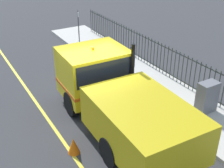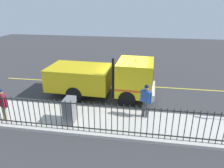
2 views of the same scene
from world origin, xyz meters
name	(u,v)px [view 1 (image 1 of 2)]	position (x,y,z in m)	size (l,w,h in m)	color
ground_plane	(99,111)	(0.00, 0.00, 0.00)	(44.99, 44.99, 0.00)	#38383A
sidewalk_slab	(161,90)	(3.13, 0.00, 0.07)	(2.52, 20.45, 0.15)	beige
lane_marking	(53,126)	(-1.91, 0.00, 0.00)	(0.12, 18.41, 0.01)	yellow
work_truck	(114,93)	(0.10, -0.99, 1.31)	(2.69, 6.58, 2.75)	yellow
worker_standing	(132,60)	(2.44, 1.29, 1.21)	(0.45, 0.55, 1.73)	#264C99
iron_fence	(180,68)	(4.16, 0.00, 0.90)	(0.04, 17.42, 1.48)	#2D332D
utility_cabinet	(207,97)	(3.47, -2.25, 0.75)	(0.77, 0.47, 1.21)	slate
traffic_cone	(74,146)	(-1.82, -1.71, 0.28)	(0.39, 0.39, 0.56)	orange
street_sign	(78,25)	(2.14, 6.25, 1.54)	(0.21, 0.48, 2.22)	#4C4C4C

